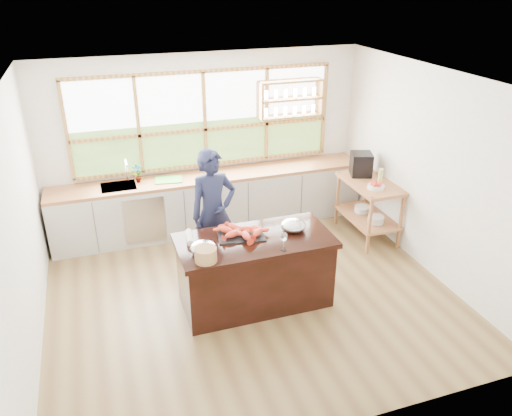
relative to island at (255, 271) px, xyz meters
name	(u,v)px	position (x,y,z in m)	size (l,w,h in m)	color
ground_plane	(250,292)	(0.00, 0.20, -0.45)	(5.00, 5.00, 0.00)	olive
room_shell	(238,151)	(0.02, 0.71, 1.30)	(5.02, 4.52, 2.71)	white
back_counter	(211,201)	(-0.02, 2.14, 0.00)	(4.90, 0.63, 0.90)	#B9B6AE
right_shelf_unit	(369,200)	(2.19, 1.09, 0.15)	(0.62, 1.10, 0.90)	#A46736
island	(255,271)	(0.00, 0.00, 0.00)	(1.85, 0.90, 0.90)	black
cook	(213,213)	(-0.28, 0.89, 0.42)	(0.63, 0.42, 1.74)	#181D39
potted_plant	(137,173)	(-1.11, 2.20, 0.59)	(0.15, 0.10, 0.29)	slate
cutting_board	(169,180)	(-0.66, 2.14, 0.45)	(0.40, 0.30, 0.01)	green
espresso_machine	(361,164)	(2.19, 1.42, 0.62)	(0.31, 0.33, 0.35)	black
wine_bottle	(380,177)	(2.24, 0.94, 0.58)	(0.07, 0.07, 0.26)	#B2C367
fruit_bowl	(376,186)	(2.14, 0.86, 0.49)	(0.25, 0.25, 0.11)	silver
slate_board	(241,235)	(-0.13, 0.13, 0.45)	(0.55, 0.40, 0.02)	black
lobster_pile	(241,232)	(-0.14, 0.12, 0.50)	(0.55, 0.48, 0.08)	red
mixing_bowl_left	(203,248)	(-0.65, -0.12, 0.51)	(0.29, 0.29, 0.14)	#B5B7BC
mixing_bowl_right	(293,225)	(0.51, 0.05, 0.51)	(0.31, 0.31, 0.15)	#B5B7BC
wine_glass	(284,237)	(0.22, -0.35, 0.61)	(0.08, 0.08, 0.22)	white
wicker_basket	(206,255)	(-0.66, -0.30, 0.52)	(0.25, 0.25, 0.16)	#AD7751
parchment_roll	(190,237)	(-0.74, 0.20, 0.49)	(0.08, 0.08, 0.30)	white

